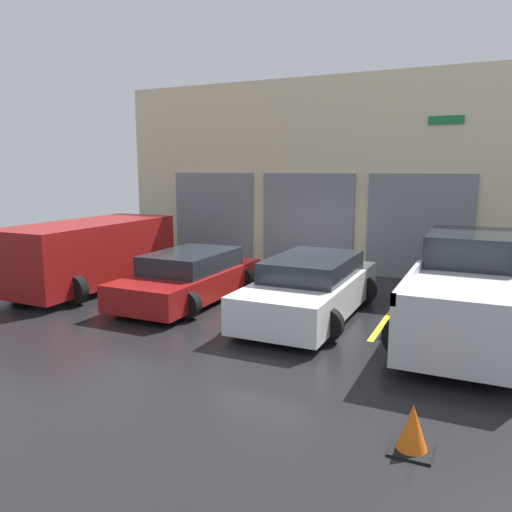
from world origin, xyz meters
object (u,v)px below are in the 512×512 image
(pickup_truck, at_px, (467,289))
(van_right, at_px, (91,252))
(traffic_cone, at_px, (412,430))
(sedan_white, at_px, (311,288))
(sedan_side, at_px, (190,277))

(pickup_truck, relative_size, van_right, 1.13)
(pickup_truck, xyz_separation_m, traffic_cone, (-0.32, -4.75, -0.58))
(sedan_white, distance_m, traffic_cone, 5.25)
(sedan_side, height_order, van_right, van_right)
(sedan_side, height_order, traffic_cone, sedan_side)
(pickup_truck, distance_m, sedan_white, 3.05)
(pickup_truck, xyz_separation_m, sedan_white, (-3.03, -0.27, -0.23))
(traffic_cone, bearing_deg, sedan_white, 121.10)
(sedan_white, xyz_separation_m, sedan_side, (-3.03, 0.00, -0.05))
(pickup_truck, distance_m, traffic_cone, 4.80)
(sedan_side, relative_size, van_right, 0.89)
(sedan_white, bearing_deg, pickup_truck, 5.14)
(sedan_white, bearing_deg, sedan_side, 179.96)
(sedan_white, height_order, sedan_side, sedan_white)
(sedan_side, distance_m, van_right, 3.05)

